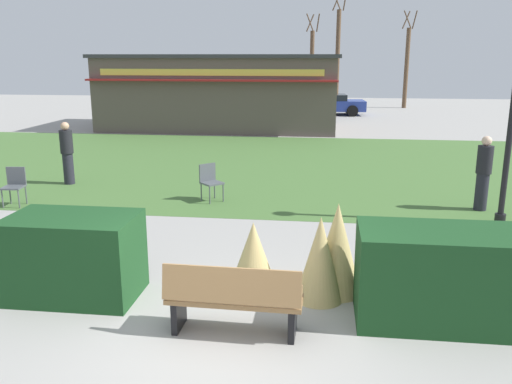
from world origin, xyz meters
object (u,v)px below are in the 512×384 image
Objects in this scene: cafe_chair_west at (15,183)px; tree_left_bg at (407,66)px; cafe_chair_east at (210,179)px; park_bench at (234,299)px; parked_car_west_slot at (247,103)px; tree_center_bg at (337,58)px; trash_bin at (24,271)px; person_standing at (67,153)px; tree_right_bg at (312,67)px; person_strolling at (483,173)px; food_kiosk at (221,92)px; parked_car_center_slot at (328,104)px.

cafe_chair_west is 28.84m from tree_left_bg.
park_bench is at bearing -75.47° from cafe_chair_east.
tree_center_bg reaches higher than parked_car_west_slot.
person_standing is at bearing 111.41° from trash_bin.
cafe_chair_west is 0.15× the size of tree_right_bg.
tree_right_bg is at bearing -53.18° from person_strolling.
person_strolling is (6.25, -0.04, 0.33)m from cafe_chair_east.
tree_center_bg is at bearing -56.71° from person_strolling.
cafe_chair_east is at bearing -94.18° from tree_right_bg.
tree_left_bg is at bearing 26.88° from parked_car_west_slot.
person_strolling is at bearing -112.00° from person_standing.
food_kiosk is 11.66m from tree_right_bg.
trash_bin is 0.08× the size of food_kiosk.
tree_right_bg reaches higher than cafe_chair_west.
person_standing is (-4.18, 1.23, 0.33)m from cafe_chair_east.
food_kiosk is 15.83m from person_strolling.
tree_right_bg is at bearing 69.76° from food_kiosk.
cafe_chair_west and cafe_chair_east have the same top height.
person_standing is at bearing -104.52° from tree_right_bg.
parked_car_center_slot is at bearing 81.80° from cafe_chair_east.
cafe_chair_east is (2.26, -13.28, -1.21)m from food_kiosk.
tree_center_bg reaches higher than parked_car_center_slot.
parked_car_center_slot is 4.24m from tree_center_bg.
tree_center_bg is (5.34, 3.29, 2.62)m from parked_car_west_slot.
food_kiosk is 12.55× the size of cafe_chair_east.
cafe_chair_west is at bearing 138.69° from park_bench.
cafe_chair_west is 0.53× the size of person_strolling.
person_standing is 18.86m from parked_car_west_slot.
trash_bin is at bearing -99.58° from parked_car_center_slot.
food_kiosk is 6.61× the size of person_standing.
food_kiosk is at bearing 101.23° from park_bench.
tree_right_bg is (6.19, 25.15, 2.12)m from cafe_chair_west.
tree_left_bg reaches higher than person_standing.
cafe_chair_east is 0.12× the size of tree_center_bg.
parked_car_west_slot is at bearing 83.21° from cafe_chair_west.
food_kiosk is (-3.88, 19.56, 1.26)m from park_bench.
trash_bin is 29.50m from tree_center_bg.
trash_bin is 19.05m from food_kiosk.
person_strolling is at bearing 4.96° from cafe_chair_west.
tree_left_bg reaches higher than person_strolling.
tree_left_bg is (9.91, 5.02, 2.10)m from parked_car_west_slot.
cafe_chair_west is at bearing -115.54° from tree_left_bg.
trash_bin is 0.15× the size of tree_left_bg.
person_strolling is (10.67, 0.93, 0.33)m from cafe_chair_west.
person_strolling is at bearing -83.05° from tree_center_bg.
tree_center_bg is at bearing -159.28° from tree_left_bg.
person_standing is at bearing 163.62° from cafe_chair_east.
food_kiosk is 6.77m from parked_car_west_slot.
cafe_chair_east is at bearing 12.30° from cafe_chair_west.
food_kiosk is at bearing 92.41° from trash_bin.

